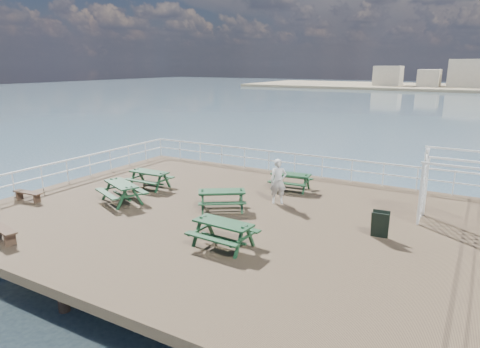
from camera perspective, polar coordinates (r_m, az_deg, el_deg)
name	(u,v)px	position (r m, az deg, el deg)	size (l,w,h in m)	color
ground	(224,216)	(16.44, -2.10, -5.67)	(18.00, 14.00, 0.30)	brown
railing	(254,176)	(18.30, 1.93, -0.21)	(17.77, 13.76, 1.10)	white
picnic_table_a	(149,176)	(19.90, -12.00, -0.25)	(1.83, 1.49, 0.88)	#12341D
picnic_table_b	(291,178)	(19.33, 6.78, -0.53)	(1.85, 1.55, 0.84)	#12341D
picnic_table_c	(222,196)	(16.57, -2.44, -2.92)	(2.29, 2.20, 0.87)	#12341D
picnic_table_d	(121,188)	(18.09, -15.54, -1.85)	(2.33, 2.13, 0.92)	#12341D
picnic_table_e	(223,229)	(13.30, -2.26, -7.29)	(1.95, 1.61, 0.91)	#12341D
flat_bench_near	(28,194)	(19.71, -26.45, -2.41)	(1.41, 0.43, 0.40)	brown
flat_bench_far	(2,231)	(15.74, -29.15, -6.63)	(1.62, 0.67, 0.45)	brown
trellis_arbor	(455,192)	(16.56, 26.70, -2.16)	(2.23, 1.25, 2.73)	white
sandwich_board	(380,225)	(14.73, 18.17, -6.44)	(0.58, 0.45, 0.90)	black
person	(278,181)	(17.31, 5.13, -0.98)	(0.67, 0.44, 1.83)	silver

